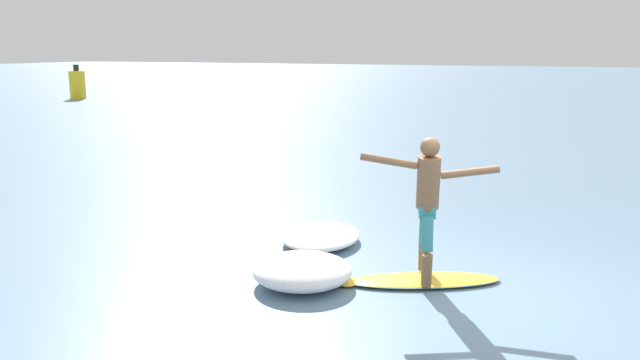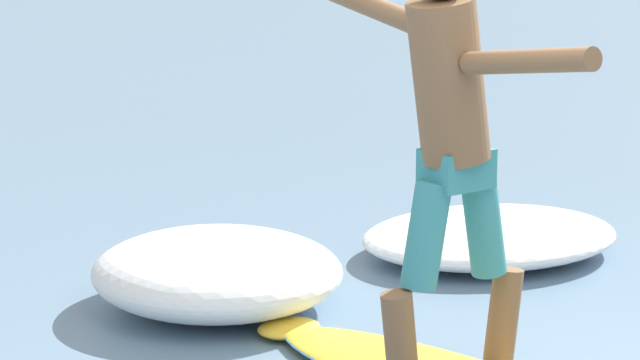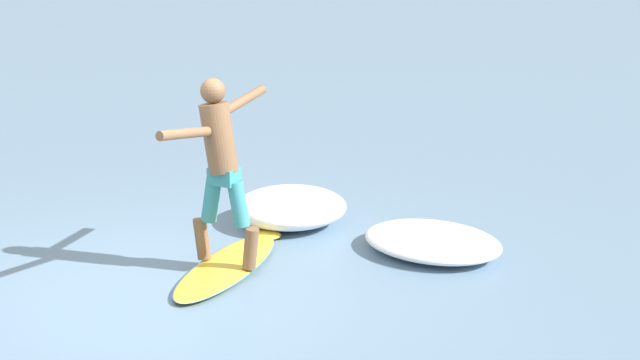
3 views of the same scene
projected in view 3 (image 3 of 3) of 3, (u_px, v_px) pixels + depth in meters
ground_plane at (152, 288)px, 9.85m from camera, size 200.00×200.00×0.00m
surfboard at (228, 266)px, 10.31m from camera, size 1.40×2.07×0.21m
surfer at (220, 157)px, 9.99m from camera, size 0.75×1.61×1.80m
wave_foam_at_tail at (433, 241)px, 10.76m from camera, size 1.61×1.34×0.22m
wave_foam_at_nose at (290, 207)px, 11.61m from camera, size 1.53×1.55×0.36m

